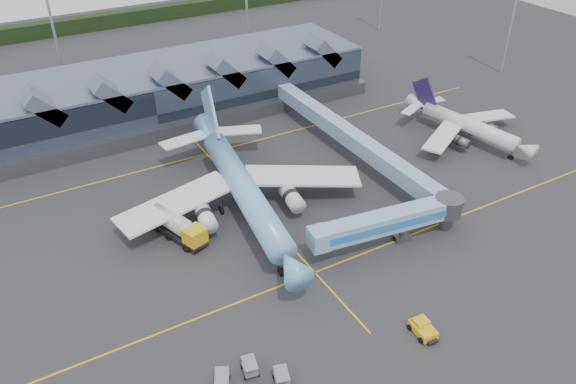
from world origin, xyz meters
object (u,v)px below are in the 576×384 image
jet_bridge (397,220)px  fuel_truck (176,224)px  main_airliner (241,185)px  pushback_tug (423,328)px  regional_jet (465,124)px

jet_bridge → fuel_truck: bearing=155.9°
jet_bridge → main_airliner: bearing=137.7°
jet_bridge → pushback_tug: (-7.96, -14.91, -2.89)m
regional_jet → jet_bridge: regional_jet is taller
regional_jet → jet_bridge: 35.07m
regional_jet → fuel_truck: (-56.02, -1.83, -0.90)m
main_airliner → regional_jet: size_ratio=1.63×
main_airliner → jet_bridge: (14.88, -17.77, -0.50)m
jet_bridge → pushback_tug: size_ratio=6.13×
regional_jet → jet_bridge: size_ratio=1.16×
fuel_truck → jet_bridge: bearing=-50.2°
regional_jet → fuel_truck: regional_jet is taller
pushback_tug → fuel_truck: bearing=124.5°
main_airliner → jet_bridge: main_airliner is taller
main_airliner → jet_bridge: bearing=-42.2°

